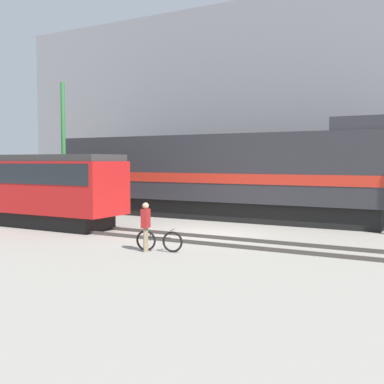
% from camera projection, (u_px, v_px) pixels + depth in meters
% --- Properties ---
extents(ground_plane, '(120.00, 120.00, 0.00)m').
position_uv_depth(ground_plane, '(206.00, 235.00, 20.01)').
color(ground_plane, gray).
extents(track_near, '(60.00, 1.51, 0.14)m').
position_uv_depth(track_near, '(188.00, 238.00, 18.71)').
color(track_near, '#47423D').
rests_on(track_near, ground).
extents(track_far, '(60.00, 1.51, 0.14)m').
position_uv_depth(track_far, '(255.00, 219.00, 24.71)').
color(track_far, '#47423D').
rests_on(track_far, ground).
extents(building_backdrop, '(40.80, 6.00, 12.89)m').
position_uv_depth(building_backdrop, '(300.00, 108.00, 30.87)').
color(building_backdrop, gray).
rests_on(building_backdrop, ground).
extents(freight_locomotive, '(18.95, 3.04, 5.01)m').
position_uv_depth(freight_locomotive, '(215.00, 175.00, 25.69)').
color(freight_locomotive, black).
rests_on(freight_locomotive, ground).
extents(streetcar, '(10.70, 2.54, 3.35)m').
position_uv_depth(streetcar, '(24.00, 185.00, 23.02)').
color(streetcar, black).
rests_on(streetcar, ground).
extents(bicycle, '(1.64, 0.55, 0.77)m').
position_uv_depth(bicycle, '(159.00, 241.00, 16.28)').
color(bicycle, black).
rests_on(bicycle, ground).
extents(person, '(0.30, 0.40, 1.67)m').
position_uv_depth(person, '(146.00, 222.00, 16.21)').
color(person, '#8C7A5B').
rests_on(person, ground).
extents(utility_pole_left, '(0.23, 0.23, 7.33)m').
position_uv_depth(utility_pole_left, '(64.00, 150.00, 26.30)').
color(utility_pole_left, '#2D7238').
rests_on(utility_pole_left, ground).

